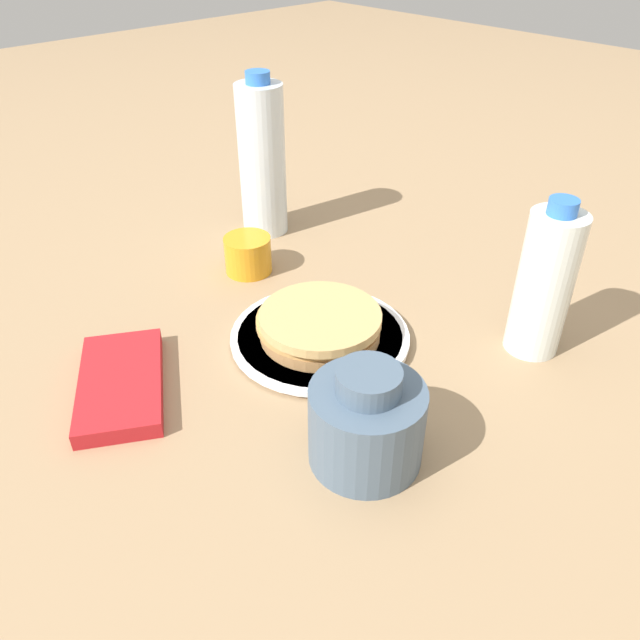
{
  "coord_description": "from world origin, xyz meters",
  "views": [
    {
      "loc": [
        -0.49,
        0.42,
        0.48
      ],
      "look_at": [
        -0.03,
        -0.01,
        0.03
      ],
      "focal_mm": 35.0,
      "sensor_mm": 36.0,
      "label": 1
    }
  ],
  "objects": [
    {
      "name": "napkin",
      "position": [
        0.06,
        0.22,
        0.01
      ],
      "size": [
        0.2,
        0.17,
        0.02
      ],
      "color": "red",
      "rests_on": "ground_plane"
    },
    {
      "name": "water_bottle_near",
      "position": [
        -0.22,
        -0.2,
        0.09
      ],
      "size": [
        0.07,
        0.07,
        0.2
      ],
      "color": "silver",
      "rests_on": "ground_plane"
    },
    {
      "name": "juice_glass",
      "position": [
        0.17,
        -0.06,
        0.03
      ],
      "size": [
        0.07,
        0.07,
        0.06
      ],
      "color": "orange",
      "rests_on": "ground_plane"
    },
    {
      "name": "water_bottle_mid",
      "position": [
        0.26,
        -0.16,
        0.12
      ],
      "size": [
        0.07,
        0.07,
        0.26
      ],
      "color": "silver",
      "rests_on": "ground_plane"
    },
    {
      "name": "plate",
      "position": [
        -0.03,
        -0.01,
        0.01
      ],
      "size": [
        0.23,
        0.23,
        0.01
      ],
      "color": "white",
      "rests_on": "ground_plane"
    },
    {
      "name": "ground_plane",
      "position": [
        0.0,
        0.0,
        0.0
      ],
      "size": [
        4.0,
        4.0,
        0.0
      ],
      "primitive_type": "plane",
      "color": "#9E7F5B"
    },
    {
      "name": "cream_jug",
      "position": [
        -0.2,
        0.09,
        0.05
      ],
      "size": [
        0.11,
        0.11,
        0.11
      ],
      "color": "#4C6075",
      "rests_on": "ground_plane"
    },
    {
      "name": "pancake_stack",
      "position": [
        -0.03,
        -0.01,
        0.03
      ],
      "size": [
        0.16,
        0.16,
        0.04
      ],
      "color": "#B3804B",
      "rests_on": "plate"
    }
  ]
}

